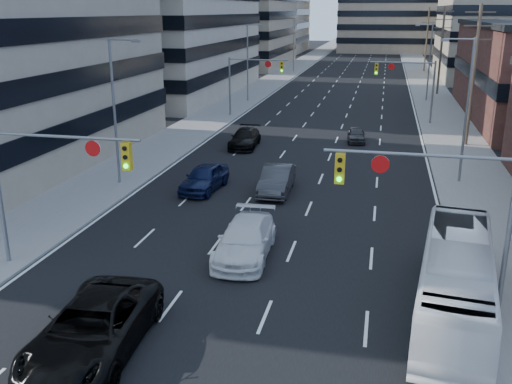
{
  "coord_description": "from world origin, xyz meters",
  "views": [
    {
      "loc": [
        5.45,
        -11.81,
        10.56
      ],
      "look_at": [
        -0.24,
        13.66,
        2.2
      ],
      "focal_mm": 40.0,
      "sensor_mm": 36.0,
      "label": 1
    }
  ],
  "objects_px": {
    "sedan_blue": "(204,178)",
    "white_van": "(245,240)",
    "transit_bus": "(456,280)",
    "black_pickup": "(93,328)"
  },
  "relations": [
    {
      "from": "black_pickup",
      "to": "sedan_blue",
      "type": "relative_size",
      "value": 1.36
    },
    {
      "from": "sedan_blue",
      "to": "white_van",
      "type": "bearing_deg",
      "value": -57.36
    },
    {
      "from": "white_van",
      "to": "black_pickup",
      "type": "bearing_deg",
      "value": -111.92
    },
    {
      "from": "black_pickup",
      "to": "transit_bus",
      "type": "height_order",
      "value": "transit_bus"
    },
    {
      "from": "black_pickup",
      "to": "transit_bus",
      "type": "relative_size",
      "value": 0.64
    },
    {
      "from": "black_pickup",
      "to": "white_van",
      "type": "height_order",
      "value": "black_pickup"
    },
    {
      "from": "sedan_blue",
      "to": "transit_bus",
      "type": "bearing_deg",
      "value": -38.23
    },
    {
      "from": "sedan_blue",
      "to": "black_pickup",
      "type": "bearing_deg",
      "value": -79.28
    },
    {
      "from": "transit_bus",
      "to": "sedan_blue",
      "type": "bearing_deg",
      "value": 143.79
    },
    {
      "from": "transit_bus",
      "to": "sedan_blue",
      "type": "relative_size",
      "value": 2.14
    }
  ]
}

